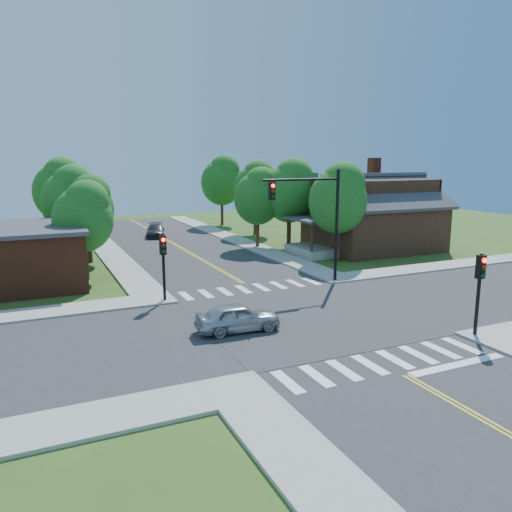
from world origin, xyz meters
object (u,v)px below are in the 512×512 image
signal_pole_se (480,279)px  car_dgrey (155,231)px  signal_pole_nw (163,255)px  house_ne (373,211)px  car_silver (238,318)px  signal_mast_ne (314,208)px

signal_pole_se → car_dgrey: (-6.12, 34.61, -2.04)m
signal_pole_nw → house_ne: 22.45m
house_ne → car_silver: (-18.86, -14.76, -2.66)m
signal_pole_nw → car_dgrey: (5.08, 23.41, -2.04)m
car_dgrey → car_silver: bearing=-81.8°
signal_mast_ne → car_dgrey: 24.19m
signal_mast_ne → house_ne: size_ratio=0.55×
signal_mast_ne → car_silver: (-7.66, -6.11, -4.19)m
signal_pole_nw → car_dgrey: bearing=77.8°
signal_mast_ne → signal_pole_nw: bearing=-179.9°
signal_pole_se → car_dgrey: 35.21m
car_dgrey → house_ne: bearing=-28.9°
signal_pole_nw → house_ne: (20.71, 8.66, 0.67)m
signal_pole_nw → car_silver: size_ratio=0.95×
signal_pole_se → car_silver: bearing=151.4°
signal_pole_se → car_silver: signal_pole_se is taller
signal_pole_se → car_dgrey: signal_pole_se is taller
signal_pole_nw → signal_pole_se: bearing=-45.0°
signal_mast_ne → signal_pole_nw: signal_mast_ne is taller
signal_pole_nw → car_silver: bearing=-73.1°
signal_pole_se → car_dgrey: size_ratio=0.83×
signal_pole_nw → house_ne: size_ratio=0.29×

